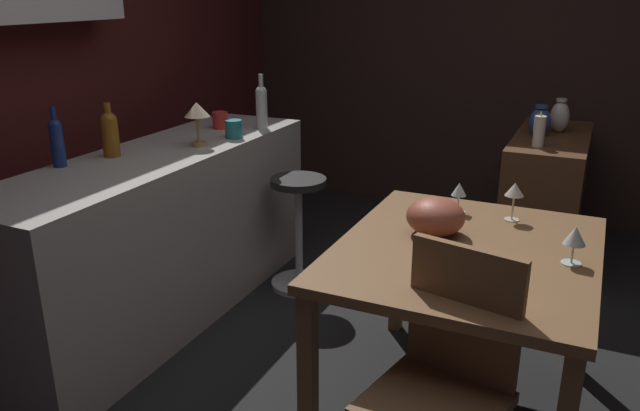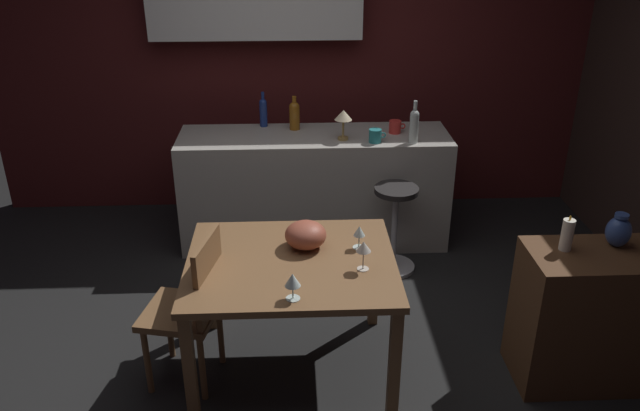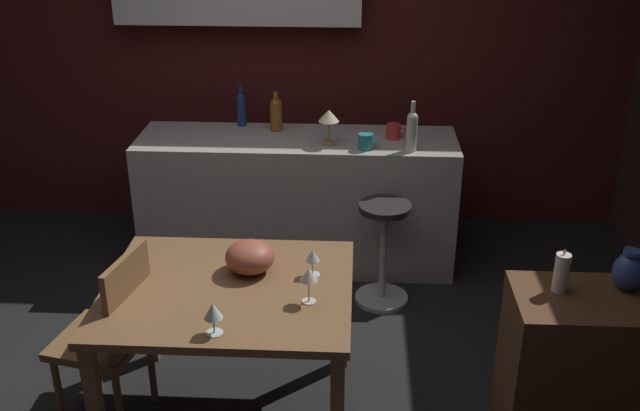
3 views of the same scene
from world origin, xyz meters
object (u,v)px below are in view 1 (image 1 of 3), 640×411
(cup_teal, at_px, (234,129))
(cup_red, at_px, (220,120))
(fruit_bowl, at_px, (436,216))
(wine_bottle_cobalt, at_px, (57,140))
(sideboard_cabinet, at_px, (545,197))
(pillar_candle_tall, at_px, (539,131))
(vase_ceramic_ivory, at_px, (560,116))
(wine_glass_right, at_px, (515,191))
(wine_bottle_amber, at_px, (110,132))
(wine_glass_center, at_px, (575,237))
(bar_stool, at_px, (299,230))
(dining_table, at_px, (465,268))
(wine_glass_left, at_px, (459,191))
(vase_ceramic_blue, at_px, (540,122))
(wine_bottle_clear, at_px, (262,105))
(counter_lamp, at_px, (197,113))
(chair_near_window, at_px, (445,380))

(cup_teal, xyz_separation_m, cup_red, (0.18, 0.21, -0.00))
(fruit_bowl, distance_m, wine_bottle_cobalt, 1.75)
(wine_bottle_cobalt, bearing_deg, sideboard_cabinet, -44.54)
(sideboard_cabinet, height_order, wine_bottle_cobalt, wine_bottle_cobalt)
(pillar_candle_tall, height_order, vase_ceramic_ivory, vase_ceramic_ivory)
(wine_glass_right, distance_m, fruit_bowl, 0.40)
(wine_bottle_amber, height_order, pillar_candle_tall, wine_bottle_amber)
(wine_glass_center, bearing_deg, sideboard_cabinet, 7.43)
(bar_stool, xyz_separation_m, wine_bottle_amber, (-0.72, 0.67, 0.66))
(cup_teal, bearing_deg, vase_ceramic_ivory, -51.01)
(bar_stool, relative_size, wine_glass_right, 4.01)
(fruit_bowl, distance_m, pillar_candle_tall, 1.42)
(dining_table, distance_m, wine_glass_left, 0.45)
(wine_glass_center, bearing_deg, wine_bottle_amber, 89.17)
(pillar_candle_tall, height_order, vase_ceramic_blue, pillar_candle_tall)
(wine_glass_left, xyz_separation_m, vase_ceramic_ivory, (1.55, -0.28, 0.08))
(bar_stool, height_order, wine_glass_left, wine_glass_left)
(wine_glass_left, bearing_deg, wine_glass_center, -127.03)
(wine_glass_left, bearing_deg, wine_bottle_clear, 67.71)
(wine_bottle_clear, relative_size, counter_lamp, 1.39)
(dining_table, height_order, bar_stool, dining_table)
(wine_bottle_cobalt, bearing_deg, wine_glass_left, -71.14)
(wine_glass_center, height_order, cup_teal, cup_teal)
(fruit_bowl, distance_m, cup_teal, 1.42)
(wine_bottle_cobalt, xyz_separation_m, wine_bottle_amber, (0.25, -0.09, -0.00))
(pillar_candle_tall, bearing_deg, wine_bottle_cobalt, 130.88)
(wine_bottle_cobalt, bearing_deg, wine_glass_right, -73.30)
(dining_table, distance_m, sideboard_cabinet, 1.85)
(wine_glass_right, height_order, cup_teal, cup_teal)
(counter_lamp, xyz_separation_m, pillar_candle_tall, (1.08, -1.60, -0.17))
(wine_glass_center, relative_size, vase_ceramic_ivory, 0.67)
(bar_stool, bearing_deg, wine_bottle_clear, 63.24)
(pillar_candle_tall, bearing_deg, dining_table, 176.70)
(dining_table, relative_size, vase_ceramic_blue, 5.98)
(dining_table, bearing_deg, bar_stool, 55.59)
(wine_glass_right, bearing_deg, fruit_bowl, 139.02)
(sideboard_cabinet, distance_m, wine_glass_right, 1.52)
(bar_stool, distance_m, cup_teal, 0.69)
(wine_bottle_clear, relative_size, vase_ceramic_blue, 1.66)
(wine_glass_right, xyz_separation_m, wine_glass_center, (-0.38, -0.27, -0.03))
(chair_near_window, distance_m, wine_glass_center, 0.73)
(dining_table, relative_size, wine_bottle_amber, 4.33)
(wine_bottle_clear, bearing_deg, wine_bottle_amber, 158.34)
(wine_glass_center, bearing_deg, chair_near_window, 150.91)
(dining_table, relative_size, vase_ceramic_ivory, 5.35)
(wine_glass_center, bearing_deg, pillar_candle_tall, 11.16)
(wine_glass_center, height_order, vase_ceramic_blue, vase_ceramic_blue)
(fruit_bowl, relative_size, wine_bottle_amber, 0.89)
(bar_stool, distance_m, counter_lamp, 0.90)
(wine_glass_left, xyz_separation_m, fruit_bowl, (-0.30, 0.03, -0.02))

